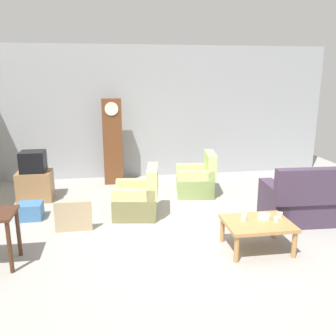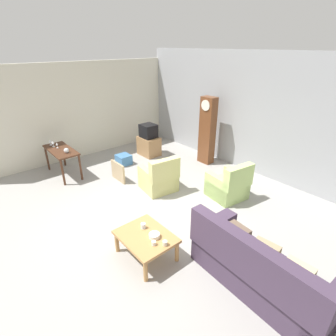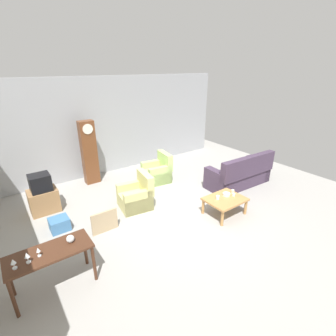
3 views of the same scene
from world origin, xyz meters
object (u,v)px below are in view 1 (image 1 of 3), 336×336
armchair_olive_far (197,181)px  grandfather_clock (113,142)px  framed_picture_leaning (73,217)px  cup_white_porcelain (276,219)px  bowl_white_stacked (264,217)px  couch_floral (325,201)px  coffee_table_wood (257,226)px  cup_cream_tall (280,215)px  cup_blue_rimmed (244,217)px  tv_stand_cabinet (35,186)px  armchair_olive_near (138,200)px  storage_box_blue (30,211)px  tv_crt (33,162)px

armchair_olive_far → grandfather_clock: grandfather_clock is taller
framed_picture_leaning → cup_white_porcelain: (3.00, -1.11, 0.22)m
bowl_white_stacked → couch_floral: bearing=27.6°
coffee_table_wood → cup_cream_tall: 0.41m
cup_blue_rimmed → tv_stand_cabinet: bearing=142.1°
couch_floral → armchair_olive_far: (-1.89, 1.75, -0.05)m
grandfather_clock → armchair_olive_near: bearing=-79.3°
armchair_olive_far → coffee_table_wood: (0.28, -2.61, 0.07)m
tv_stand_cabinet → framed_picture_leaning: 1.94m
couch_floral → grandfather_clock: size_ratio=1.07×
storage_box_blue → cup_blue_rimmed: bearing=-26.3°
storage_box_blue → cup_cream_tall: (3.94, -1.65, 0.33)m
armchair_olive_near → armchair_olive_far: size_ratio=1.00×
coffee_table_wood → cup_blue_rimmed: cup_blue_rimmed is taller
armchair_olive_near → armchair_olive_far: 1.68m
cup_white_porcelain → storage_box_blue: bearing=155.0°
storage_box_blue → cup_blue_rimmed: cup_blue_rimmed is taller
couch_floral → tv_stand_cabinet: couch_floral is taller
tv_crt → framed_picture_leaning: size_ratio=0.80×
couch_floral → grandfather_clock: 4.70m
tv_stand_cabinet → cup_blue_rimmed: (3.46, -2.70, 0.18)m
framed_picture_leaning → storage_box_blue: (-0.82, 0.67, -0.11)m
bowl_white_stacked → tv_crt: bearing=144.4°
storage_box_blue → grandfather_clock: bearing=53.1°
armchair_olive_near → storage_box_blue: size_ratio=2.22×
couch_floral → cup_blue_rimmed: (-1.79, -0.77, 0.13)m
grandfather_clock → tv_stand_cabinet: size_ratio=2.93×
storage_box_blue → bowl_white_stacked: size_ratio=2.27×
armchair_olive_far → cup_cream_tall: (0.67, -2.51, 0.17)m
armchair_olive_far → tv_crt: bearing=177.1°
tv_crt → cup_blue_rimmed: size_ratio=4.98×
coffee_table_wood → framed_picture_leaning: 2.94m
coffee_table_wood → tv_stand_cabinet: 4.58m
coffee_table_wood → cup_blue_rimmed: size_ratio=9.96×
storage_box_blue → cup_white_porcelain: cup_white_porcelain is taller
tv_stand_cabinet → armchair_olive_near: bearing=-30.5°
armchair_olive_near → cup_blue_rimmed: armchair_olive_near is taller
framed_picture_leaning → bowl_white_stacked: 3.03m
armchair_olive_near → bowl_white_stacked: bearing=-40.7°
couch_floral → cup_cream_tall: (-1.22, -0.76, 0.12)m
armchair_olive_near → cup_cream_tall: (2.01, -1.50, 0.17)m
storage_box_blue → cup_white_porcelain: bearing=-25.0°
armchair_olive_far → bowl_white_stacked: (0.41, -2.52, 0.17)m
couch_floral → coffee_table_wood: couch_floral is taller
couch_floral → storage_box_blue: (-5.15, 0.89, -0.21)m
bowl_white_stacked → grandfather_clock: bearing=120.5°
tv_stand_cabinet → bowl_white_stacked: 4.64m
cup_white_porcelain → cup_cream_tall: size_ratio=0.89×
grandfather_clock → tv_crt: 1.89m
storage_box_blue → bowl_white_stacked: (3.68, -1.66, 0.33)m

